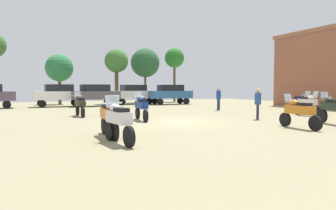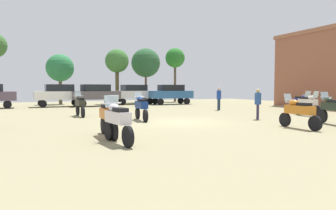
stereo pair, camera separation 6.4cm
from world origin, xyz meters
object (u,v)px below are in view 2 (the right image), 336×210
motorcycle_12 (299,112)px  tree_4 (175,59)px  car_1 (134,93)px  car_4 (96,93)px  car_3 (59,94)px  motorcycle_6 (302,103)px  motorcycle_2 (332,109)px  motorcycle_3 (109,116)px  car_5 (171,93)px  motorcycle_5 (141,107)px  person_2 (219,97)px  motorcycle_11 (80,104)px  motorcycle_13 (308,104)px  person_1 (258,102)px  motorcycle_8 (117,120)px  tree_2 (146,63)px  tree_5 (60,68)px  tree_3 (117,62)px

motorcycle_12 → tree_4: tree_4 is taller
car_1 → car_4: 4.57m
car_3 → tree_4: bearing=-73.5°
motorcycle_6 → motorcycle_2: bearing=69.3°
car_1 → motorcycle_3: bearing=156.5°
car_5 → tree_4: (3.01, 5.36, 4.07)m
motorcycle_5 → person_2: person_2 is taller
motorcycle_2 → motorcycle_11: bearing=155.6°
motorcycle_6 → car_3: 19.99m
motorcycle_13 → car_1: bearing=-67.9°
motorcycle_13 → person_1: bearing=8.6°
motorcycle_8 → tree_2: size_ratio=0.34×
motorcycle_13 → person_1: 4.08m
car_1 → car_3: 7.42m
motorcycle_8 → motorcycle_12: 7.78m
person_1 → tree_5: 22.33m
car_1 → tree_4: tree_4 is taller
motorcycle_5 → tree_5: tree_5 is taller
person_1 → tree_3: tree_3 is taller
motorcycle_11 → person_1: person_1 is taller
motorcycle_6 → tree_5: 23.30m
motorcycle_11 → tree_4: 20.86m
tree_4 → motorcycle_5: bearing=-120.0°
motorcycle_6 → motorcycle_12: bearing=56.1°
motorcycle_5 → person_1: size_ratio=1.36×
car_4 → tree_3: bearing=-49.2°
motorcycle_3 → motorcycle_12: size_ratio=1.01×
car_5 → person_1: car_5 is taller
motorcycle_13 → car_4: 18.05m
motorcycle_12 → tree_5: tree_5 is taller
motorcycle_2 → tree_4: size_ratio=0.32×
motorcycle_13 → car_3: bearing=-46.8°
motorcycle_11 → car_4: 10.26m
car_3 → tree_5: 5.12m
motorcycle_5 → motorcycle_11: bearing=129.3°
motorcycle_8 → person_2: bearing=37.0°
motorcycle_13 → motorcycle_12: bearing=42.6°
person_2 → tree_5: tree_5 is taller
motorcycle_8 → tree_3: tree_3 is taller
motorcycle_6 → motorcycle_13: (-0.97, -1.36, -0.00)m
tree_4 → motorcycle_3: bearing=-120.2°
car_1 → person_1: car_1 is taller
car_1 → person_2: 11.16m
motorcycle_5 → motorcycle_11: (-2.56, 3.66, -0.01)m
car_4 → person_1: (5.65, -15.52, -0.22)m
tree_3 → tree_5: 5.84m
motorcycle_3 → car_3: 18.80m
motorcycle_12 → car_4: size_ratio=0.49×
motorcycle_5 → person_1: person_1 is taller
motorcycle_8 → car_1: (7.34, 21.18, 0.46)m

